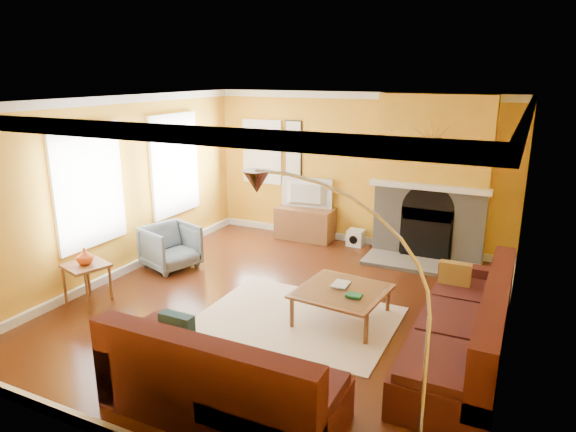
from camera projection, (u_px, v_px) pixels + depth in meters
The scene contains 27 objects.
floor at pixel (283, 306), 6.90m from camera, with size 5.50×6.00×0.02m, color #5A2913.
ceiling at pixel (282, 99), 6.16m from camera, with size 5.50×6.00×0.02m, color white.
wall_back at pixel (358, 169), 9.14m from camera, with size 5.50×0.02×2.70m, color gold.
wall_front at pixel (108, 299), 3.92m from camera, with size 5.50×0.02×2.70m, color gold.
wall_left at pixel (118, 188), 7.69m from camera, with size 0.02×6.00×2.70m, color gold.
wall_right at pixel (518, 238), 5.38m from camera, with size 0.02×6.00×2.70m, color gold.
baseboard at pixel (283, 301), 6.88m from camera, with size 5.50×6.00×0.12m, color white, non-canonical shape.
crown_molding at pixel (282, 105), 6.18m from camera, with size 5.50×6.00×0.12m, color white, non-canonical shape.
window_left_near at pixel (174, 165), 8.76m from camera, with size 0.06×1.22×1.72m, color white.
window_left_far at pixel (88, 186), 7.11m from camera, with size 0.06×1.22×1.72m, color white.
window_back at pixel (262, 152), 9.84m from camera, with size 0.82×0.06×1.22m, color white.
wall_art at pixel (293, 151), 9.56m from camera, with size 0.34×0.04×1.14m, color white.
fireplace at pixel (432, 178), 8.39m from camera, with size 1.80×0.40×2.70m, color gray, non-canonical shape.
mantel at pixel (429, 187), 8.21m from camera, with size 1.92×0.22×0.08m, color white.
hearth at pixel (420, 264), 8.28m from camera, with size 1.80×0.70×0.06m, color gray.
sunburst at pixel (432, 143), 8.03m from camera, with size 0.70×0.04×0.70m, color olive, non-canonical shape.
rug at pixel (298, 318), 6.51m from camera, with size 2.40×1.80×0.02m, color beige.
sectional_sofa at pixel (338, 316), 5.61m from camera, with size 3.34×3.75×0.90m, color #4A1B18, non-canonical shape.
coffee_table at pixel (341, 304), 6.45m from camera, with size 1.04×1.04×0.41m, color white, non-canonical shape.
media_console at pixel (305, 224), 9.57m from camera, with size 1.07×0.48×0.59m, color brown.
tv at pixel (305, 194), 9.42m from camera, with size 0.97×0.13×0.56m, color black.
subwoofer at pixel (356, 238), 9.26m from camera, with size 0.28×0.28×0.28m, color white.
armchair at pixel (171, 247), 8.14m from camera, with size 0.75×0.77×0.70m, color slate.
side_table at pixel (88, 284), 6.89m from camera, with size 0.51×0.51×0.56m, color brown, non-canonical shape.
vase at pixel (85, 256), 6.79m from camera, with size 0.22×0.22×0.23m, color #E6551A.
book at pixel (333, 283), 6.55m from camera, with size 0.20×0.27×0.03m, color white.
arc_lamp at pixel (344, 329), 3.88m from camera, with size 1.45×0.36×2.30m, color silver, non-canonical shape.
Camera 1 is at (2.81, -5.66, 3.03)m, focal length 32.00 mm.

